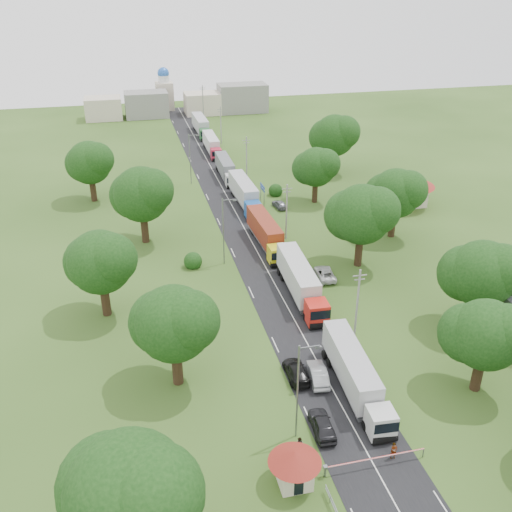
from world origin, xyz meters
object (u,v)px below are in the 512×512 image
object	(u,v)px
guard_booth	(295,463)
info_sign	(262,191)
car_lane_mid	(318,374)
car_lane_front	(322,425)
boom_barrier	(361,462)
truck_0	(354,374)
pedestrian_near	(394,451)

from	to	relation	value
guard_booth	info_sign	bearing A→B (deg)	78.32
info_sign	car_lane_mid	xyz separation A→B (m)	(-6.20, -48.00, -2.21)
car_lane_front	car_lane_mid	bearing A→B (deg)	-101.81
boom_barrier	car_lane_mid	size ratio (longest dim) A/B	1.93
info_sign	truck_0	size ratio (longest dim) A/B	0.28
car_lane_front	pedestrian_near	bearing A→B (deg)	141.68
info_sign	boom_barrier	bearing A→B (deg)	-96.24
car_lane_front	car_lane_mid	xyz separation A→B (m)	(2.00, 7.00, 0.00)
info_sign	pedestrian_near	xyz separation A→B (m)	(-3.28, -59.50, -2.17)
car_lane_front	car_lane_mid	size ratio (longest dim) A/B	0.96
guard_booth	car_lane_mid	distance (m)	13.58
truck_0	car_lane_mid	size ratio (longest dim) A/B	3.06
info_sign	truck_0	xyz separation A→B (m)	(-3.27, -50.40, -0.86)
truck_0	pedestrian_near	xyz separation A→B (m)	(-0.02, -9.10, -1.31)
truck_0	car_lane_mid	xyz separation A→B (m)	(-2.93, 2.40, -1.36)
truck_0	pedestrian_near	size ratio (longest dim) A/B	8.77
pedestrian_near	car_lane_mid	bearing A→B (deg)	103.02
boom_barrier	truck_0	size ratio (longest dim) A/B	0.63
boom_barrier	info_sign	world-z (taller)	info_sign
pedestrian_near	info_sign	bearing A→B (deg)	85.62
car_lane_mid	car_lane_front	bearing A→B (deg)	81.65
guard_booth	truck_0	xyz separation A→B (m)	(9.13, 9.60, -0.02)
truck_0	pedestrian_near	distance (m)	9.19
guard_booth	car_lane_front	xyz separation A→B (m)	(4.20, 5.00, -1.38)
guard_booth	pedestrian_near	bearing A→B (deg)	3.15
boom_barrier	car_lane_mid	world-z (taller)	car_lane_mid
boom_barrier	info_sign	bearing A→B (deg)	83.76
car_lane_front	pedestrian_near	world-z (taller)	pedestrian_near
truck_0	pedestrian_near	world-z (taller)	truck_0
boom_barrier	pedestrian_near	world-z (taller)	pedestrian_near
info_sign	car_lane_front	size ratio (longest dim) A/B	0.89
truck_0	car_lane_front	world-z (taller)	truck_0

